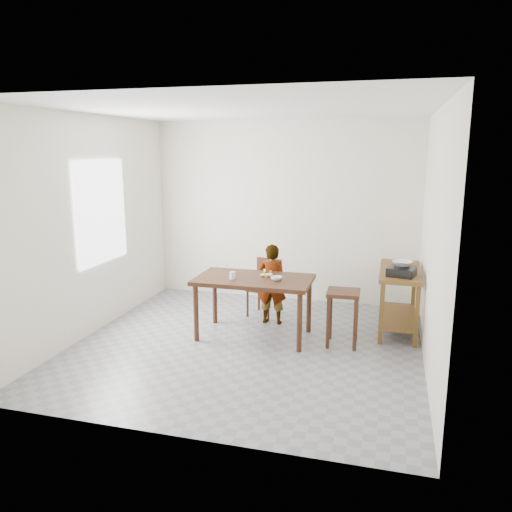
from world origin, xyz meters
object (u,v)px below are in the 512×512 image
(dining_table, at_px, (254,307))
(stool, at_px, (342,318))
(prep_counter, at_px, (399,300))
(child, at_px, (272,284))
(dining_chair, at_px, (263,288))

(dining_table, bearing_deg, stool, 0.80)
(prep_counter, bearing_deg, child, -174.19)
(dining_table, distance_m, child, 0.57)
(child, distance_m, dining_chair, 0.36)
(prep_counter, xyz_separation_m, child, (-1.62, -0.17, 0.14))
(prep_counter, xyz_separation_m, dining_chair, (-1.81, 0.10, -0.01))
(child, relative_size, stool, 1.62)
(prep_counter, height_order, dining_chair, prep_counter)
(prep_counter, distance_m, dining_chair, 1.81)
(dining_table, relative_size, dining_chair, 1.79)
(dining_table, xyz_separation_m, dining_chair, (-0.09, 0.80, 0.02))
(dining_table, relative_size, child, 1.30)
(dining_table, distance_m, stool, 1.08)
(child, bearing_deg, dining_table, 77.96)
(prep_counter, relative_size, child, 1.12)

